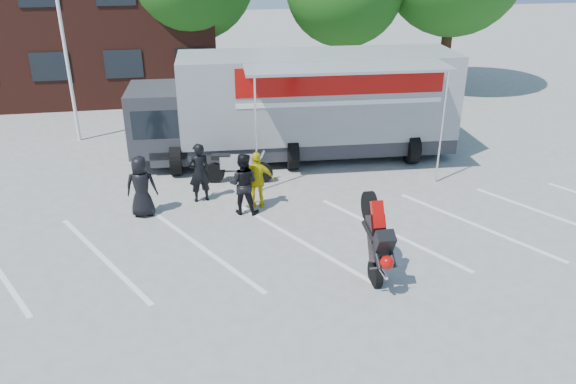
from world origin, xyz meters
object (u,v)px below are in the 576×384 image
object	(u,v)px
transporter_truck	(302,156)
parked_motorcycle	(239,182)
spectator_leather_b	(199,173)
spectator_leather_c	(243,184)
stunt_bike_rider	(366,268)
spectator_leather_a	(141,186)
spectator_hivis	(257,180)

from	to	relation	value
transporter_truck	parked_motorcycle	xyz separation A→B (m)	(-2.41, -1.87, 0.00)
spectator_leather_b	spectator_leather_c	distance (m)	1.52
parked_motorcycle	spectator_leather_c	distance (m)	2.30
stunt_bike_rider	spectator_leather_c	distance (m)	4.28
transporter_truck	spectator_leather_b	distance (m)	4.78
spectator_leather_b	spectator_leather_c	world-z (taller)	spectator_leather_b
spectator_leather_b	stunt_bike_rider	bearing A→B (deg)	115.84
spectator_leather_a	spectator_leather_b	xyz separation A→B (m)	(1.58, 0.67, 0.02)
transporter_truck	spectator_leather_c	world-z (taller)	transporter_truck
transporter_truck	spectator_leather_b	size ratio (longest dim) A/B	6.38
spectator_leather_b	spectator_leather_a	bearing A→B (deg)	9.19
spectator_hivis	stunt_bike_rider	bearing A→B (deg)	126.32
stunt_bike_rider	spectator_hivis	world-z (taller)	spectator_hivis
parked_motorcycle	spectator_hivis	world-z (taller)	spectator_hivis
spectator_leather_a	spectator_leather_c	bearing A→B (deg)	177.95
transporter_truck	stunt_bike_rider	world-z (taller)	transporter_truck
transporter_truck	spectator_hivis	xyz separation A→B (m)	(-2.04, -3.70, 0.82)
spectator_hivis	spectator_leather_c	bearing A→B (deg)	41.76
parked_motorcycle	spectator_leather_a	xyz separation A→B (m)	(-2.78, -1.80, 0.86)
spectator_leather_a	stunt_bike_rider	bearing A→B (deg)	149.44
spectator_leather_b	spectator_leather_c	size ratio (longest dim) A/B	1.00
spectator_hivis	transporter_truck	bearing A→B (deg)	-111.83
stunt_bike_rider	spectator_hivis	size ratio (longest dim) A/B	1.30
transporter_truck	parked_motorcycle	world-z (taller)	transporter_truck
parked_motorcycle	spectator_leather_c	bearing A→B (deg)	-172.29
stunt_bike_rider	transporter_truck	bearing A→B (deg)	90.22
spectator_leather_a	spectator_leather_b	bearing A→B (deg)	-152.08
parked_motorcycle	spectator_leather_c	size ratio (longest dim) A/B	1.25
spectator_leather_b	spectator_hivis	xyz separation A→B (m)	(1.58, -0.70, -0.06)
spectator_leather_b	spectator_leather_c	bearing A→B (deg)	125.04
spectator_leather_a	spectator_leather_c	xyz separation A→B (m)	(2.73, -0.32, 0.02)
parked_motorcycle	spectator_leather_a	world-z (taller)	spectator_leather_a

